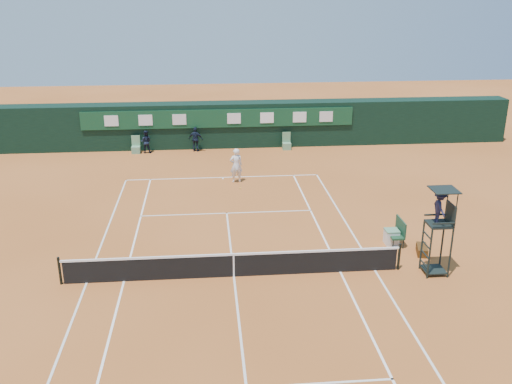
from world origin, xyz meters
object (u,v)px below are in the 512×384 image
umpire_chair (440,214)px  player_bench (397,230)px  tennis_net (234,265)px  cooler (391,237)px  player (236,165)px

umpire_chair → player_bench: umpire_chair is taller
tennis_net → umpire_chair: 7.91m
tennis_net → player_bench: (7.10, 2.34, 0.09)m
umpire_chair → player_bench: size_ratio=2.85×
tennis_net → player_bench: size_ratio=10.75×
cooler → player: (-6.13, 8.71, 0.65)m
umpire_chair → cooler: 3.55m
cooler → player: bearing=125.1°
tennis_net → player_bench: same height
umpire_chair → cooler: size_ratio=5.30×
player_bench → player: size_ratio=0.62×
player → cooler: bearing=113.5°
cooler → player: player is taller
tennis_net → player_bench: bearing=18.2°
umpire_chair → player: umpire_chair is taller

